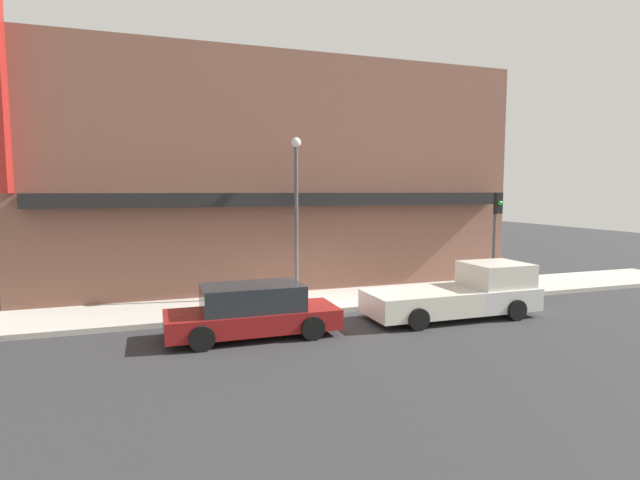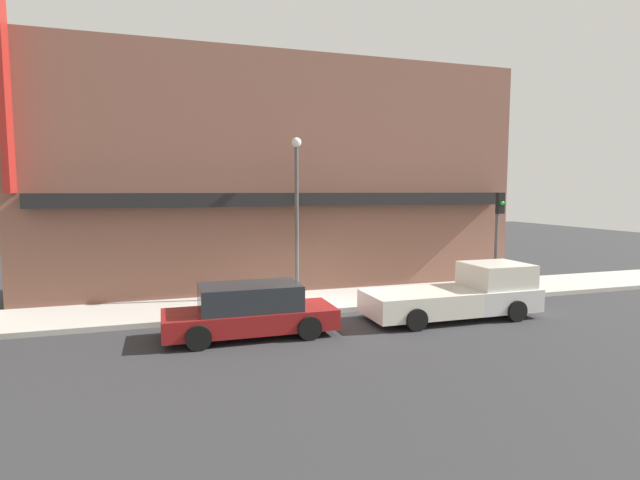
{
  "view_description": "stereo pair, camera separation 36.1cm",
  "coord_description": "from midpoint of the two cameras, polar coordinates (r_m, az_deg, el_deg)",
  "views": [
    {
      "loc": [
        -5.14,
        -15.41,
        4.13
      ],
      "look_at": [
        0.55,
        1.28,
        2.37
      ],
      "focal_mm": 28.0,
      "sensor_mm": 36.0,
      "label": 1
    },
    {
      "loc": [
        -4.8,
        -15.52,
        4.13
      ],
      "look_at": [
        0.55,
        1.28,
        2.37
      ],
      "focal_mm": 28.0,
      "sensor_mm": 36.0,
      "label": 2
    }
  ],
  "objects": [
    {
      "name": "ground_plane",
      "position": [
        16.76,
        0.15,
        -8.56
      ],
      "size": [
        80.0,
        80.0,
        0.0
      ],
      "primitive_type": "plane",
      "color": "#2D2D30"
    },
    {
      "name": "sidewalk",
      "position": [
        18.23,
        -1.4,
        -7.12
      ],
      "size": [
        36.0,
        3.21,
        0.17
      ],
      "color": "#B7B2A8",
      "rests_on": "ground"
    },
    {
      "name": "building",
      "position": [
        20.76,
        -3.89,
        7.27
      ],
      "size": [
        19.8,
        3.8,
        11.33
      ],
      "color": "brown",
      "rests_on": "ground"
    },
    {
      "name": "pickup_truck",
      "position": [
        16.99,
        16.48,
        -5.99
      ],
      "size": [
        5.7,
        2.2,
        1.72
      ],
      "rotation": [
        0.0,
        0.0,
        -0.0
      ],
      "color": "silver",
      "rests_on": "ground"
    },
    {
      "name": "parked_car",
      "position": [
        14.38,
        -7.29,
        -8.05
      ],
      "size": [
        4.83,
        1.99,
        1.49
      ],
      "rotation": [
        0.0,
        0.0,
        0.01
      ],
      "color": "maroon",
      "rests_on": "ground"
    },
    {
      "name": "fire_hydrant",
      "position": [
        16.82,
        -8.32,
        -6.79
      ],
      "size": [
        0.17,
        0.17,
        0.69
      ],
      "color": "#196633",
      "rests_on": "sidewalk"
    },
    {
      "name": "street_lamp",
      "position": [
        18.28,
        -2.12,
        4.68
      ],
      "size": [
        0.36,
        0.36,
        5.86
      ],
      "color": "#4C4C4C",
      "rests_on": "sidewalk"
    },
    {
      "name": "traffic_light",
      "position": [
        20.27,
        20.17,
        1.66
      ],
      "size": [
        0.28,
        0.42,
        3.88
      ],
      "color": "#4C4C4C",
      "rests_on": "sidewalk"
    }
  ]
}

